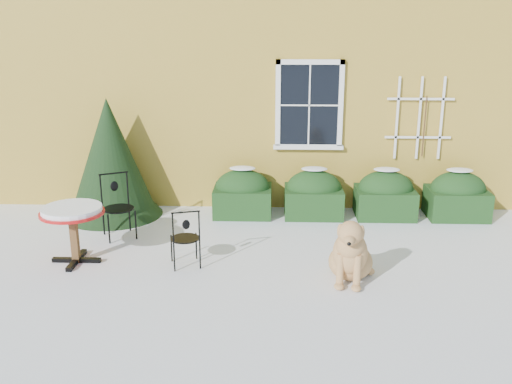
{
  "coord_description": "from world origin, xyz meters",
  "views": [
    {
      "loc": [
        0.3,
        -7.45,
        3.43
      ],
      "look_at": [
        0.0,
        1.0,
        0.9
      ],
      "focal_mm": 40.0,
      "sensor_mm": 36.0,
      "label": 1
    }
  ],
  "objects_px": {
    "evergreen_shrub": "(111,169)",
    "bistro_table": "(72,216)",
    "dog": "(350,255)",
    "patio_chair_near": "(185,237)",
    "patio_chair_far": "(118,206)"
  },
  "relations": [
    {
      "from": "patio_chair_near",
      "to": "patio_chair_far",
      "type": "distance_m",
      "value": 1.75
    },
    {
      "from": "patio_chair_near",
      "to": "dog",
      "type": "bearing_deg",
      "value": 153.3
    },
    {
      "from": "patio_chair_near",
      "to": "evergreen_shrub",
      "type": "bearing_deg",
      "value": -69.45
    },
    {
      "from": "evergreen_shrub",
      "to": "bistro_table",
      "type": "height_order",
      "value": "evergreen_shrub"
    },
    {
      "from": "bistro_table",
      "to": "dog",
      "type": "height_order",
      "value": "dog"
    },
    {
      "from": "bistro_table",
      "to": "dog",
      "type": "xyz_separation_m",
      "value": [
        3.98,
        -0.51,
        -0.33
      ]
    },
    {
      "from": "bistro_table",
      "to": "dog",
      "type": "relative_size",
      "value": 0.89
    },
    {
      "from": "evergreen_shrub",
      "to": "patio_chair_near",
      "type": "bearing_deg",
      "value": -53.26
    },
    {
      "from": "dog",
      "to": "patio_chair_near",
      "type": "bearing_deg",
      "value": -179.65
    },
    {
      "from": "evergreen_shrub",
      "to": "patio_chair_far",
      "type": "height_order",
      "value": "evergreen_shrub"
    },
    {
      "from": "bistro_table",
      "to": "evergreen_shrub",
      "type": "bearing_deg",
      "value": 90.86
    },
    {
      "from": "patio_chair_near",
      "to": "patio_chair_far",
      "type": "relative_size",
      "value": 0.85
    },
    {
      "from": "evergreen_shrub",
      "to": "patio_chair_far",
      "type": "relative_size",
      "value": 2.05
    },
    {
      "from": "evergreen_shrub",
      "to": "patio_chair_far",
      "type": "xyz_separation_m",
      "value": [
        0.39,
        -1.08,
        -0.34
      ]
    },
    {
      "from": "bistro_table",
      "to": "patio_chair_near",
      "type": "height_order",
      "value": "patio_chair_near"
    }
  ]
}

